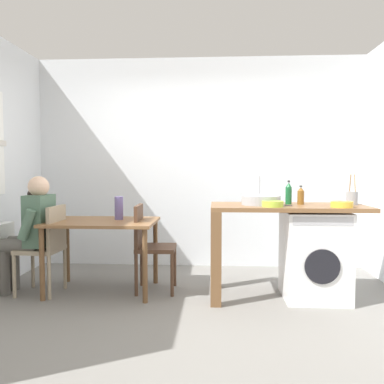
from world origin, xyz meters
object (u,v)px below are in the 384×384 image
(bottle_tall_green, at_px, (289,194))
(seated_person, at_px, (32,228))
(washing_machine, at_px, (314,255))
(colander, at_px, (342,204))
(chair_person_seat, at_px, (47,244))
(bottle_squat_brown, at_px, (301,196))
(dining_table, at_px, (102,230))
(mixing_bowl, at_px, (273,204))
(utensil_crock, at_px, (352,198))
(vase, at_px, (119,208))
(chair_opposite, at_px, (149,243))

(bottle_tall_green, bearing_deg, seated_person, -178.29)
(seated_person, distance_m, washing_machine, 2.85)
(washing_machine, relative_size, colander, 4.30)
(chair_person_seat, relative_size, bottle_squat_brown, 4.79)
(dining_table, xyz_separation_m, mixing_bowl, (1.70, -0.29, 0.31))
(chair_person_seat, bearing_deg, utensil_crock, -85.65)
(dining_table, relative_size, bottle_tall_green, 4.62)
(bottle_squat_brown, relative_size, mixing_bowl, 0.95)
(seated_person, distance_m, bottle_squat_brown, 2.74)
(bottle_squat_brown, distance_m, utensil_crock, 0.49)
(bottle_squat_brown, bearing_deg, utensil_crock, -1.66)
(colander, relative_size, vase, 0.82)
(chair_opposite, relative_size, utensil_crock, 3.00)
(dining_table, bearing_deg, washing_machine, -2.37)
(washing_machine, distance_m, bottle_squat_brown, 0.59)
(chair_person_seat, bearing_deg, bottle_squat_brown, -85.09)
(chair_opposite, relative_size, bottle_tall_green, 3.78)
(dining_table, relative_size, vase, 4.52)
(seated_person, height_order, bottle_squat_brown, seated_person)
(chair_person_seat, xyz_separation_m, utensil_crock, (3.05, 0.07, 0.48))
(washing_machine, relative_size, bottle_squat_brown, 4.58)
(bottle_tall_green, height_order, colander, bottle_tall_green)
(colander, bearing_deg, vase, 169.41)
(mixing_bowl, bearing_deg, chair_person_seat, 175.36)
(seated_person, height_order, utensil_crock, utensil_crock)
(chair_person_seat, distance_m, washing_machine, 2.68)
(washing_machine, xyz_separation_m, bottle_tall_green, (-0.24, 0.07, 0.60))
(mixing_bowl, xyz_separation_m, vase, (-1.55, 0.39, -0.09))
(washing_machine, xyz_separation_m, mixing_bowl, (-0.44, -0.20, 0.52))
(chair_opposite, distance_m, vase, 0.48)
(mixing_bowl, bearing_deg, chair_opposite, 164.72)
(dining_table, distance_m, colander, 2.36)
(chair_opposite, height_order, vase, vase)
(chair_opposite, bearing_deg, colander, 77.37)
(utensil_crock, bearing_deg, bottle_tall_green, 178.27)
(chair_opposite, distance_m, washing_machine, 1.67)
(chair_person_seat, height_order, vase, vase)
(washing_machine, distance_m, bottle_tall_green, 0.65)
(seated_person, xyz_separation_m, mixing_bowl, (2.40, -0.19, 0.28))
(utensil_crock, bearing_deg, seated_person, -178.94)
(utensil_crock, height_order, colander, utensil_crock)
(chair_person_seat, relative_size, vase, 3.70)
(seated_person, bearing_deg, utensil_crock, -85.87)
(dining_table, bearing_deg, chair_opposite, 5.73)
(colander, bearing_deg, dining_table, 172.49)
(chair_opposite, xyz_separation_m, vase, (-0.33, 0.05, 0.35))
(seated_person, distance_m, mixing_bowl, 2.43)
(vase, bearing_deg, dining_table, -146.31)
(dining_table, distance_m, vase, 0.28)
(washing_machine, bearing_deg, utensil_crock, 8.10)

